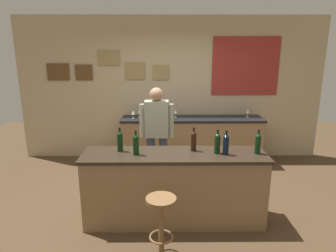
{
  "coord_description": "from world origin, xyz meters",
  "views": [
    {
      "loc": [
        -0.11,
        -3.85,
        2.17
      ],
      "look_at": [
        -0.07,
        0.45,
        1.05
      ],
      "focal_mm": 31.61,
      "sensor_mm": 36.0,
      "label": 1
    }
  ],
  "objects_px": {
    "wine_bottle_b": "(136,144)",
    "wine_glass_d": "(175,112)",
    "bar_stool": "(161,217)",
    "wine_glass_b": "(139,112)",
    "wine_bottle_d": "(217,143)",
    "bartender": "(157,132)",
    "wine_bottle_a": "(120,141)",
    "wine_bottle_f": "(258,143)",
    "wine_glass_e": "(248,111)",
    "wine_bottle_c": "(194,140)",
    "wine_bottle_e": "(226,144)",
    "wine_glass_c": "(149,112)",
    "coffee_mug": "(165,115)",
    "wine_glass_a": "(133,113)"
  },
  "relations": [
    {
      "from": "wine_bottle_c",
      "to": "wine_glass_c",
      "type": "bearing_deg",
      "value": 109.12
    },
    {
      "from": "bartender",
      "to": "wine_bottle_a",
      "type": "xyz_separation_m",
      "value": [
        -0.44,
        -0.84,
        0.12
      ]
    },
    {
      "from": "bartender",
      "to": "wine_bottle_c",
      "type": "distance_m",
      "value": 0.97
    },
    {
      "from": "wine_bottle_f",
      "to": "bar_stool",
      "type": "bearing_deg",
      "value": -150.29
    },
    {
      "from": "wine_bottle_c",
      "to": "wine_bottle_d",
      "type": "height_order",
      "value": "same"
    },
    {
      "from": "wine_bottle_e",
      "to": "wine_glass_b",
      "type": "relative_size",
      "value": 1.97
    },
    {
      "from": "wine_bottle_d",
      "to": "wine_glass_a",
      "type": "distance_m",
      "value": 2.37
    },
    {
      "from": "wine_bottle_f",
      "to": "wine_glass_c",
      "type": "distance_m",
      "value": 2.52
    },
    {
      "from": "wine_bottle_b",
      "to": "wine_glass_d",
      "type": "bearing_deg",
      "value": 75.68
    },
    {
      "from": "wine_bottle_e",
      "to": "coffee_mug",
      "type": "xyz_separation_m",
      "value": [
        -0.75,
        2.1,
        -0.11
      ]
    },
    {
      "from": "bartender",
      "to": "wine_bottle_e",
      "type": "height_order",
      "value": "bartender"
    },
    {
      "from": "bar_stool",
      "to": "wine_glass_b",
      "type": "bearing_deg",
      "value": 99.22
    },
    {
      "from": "wine_bottle_a",
      "to": "wine_glass_e",
      "type": "xyz_separation_m",
      "value": [
        2.16,
        2.02,
        -0.05
      ]
    },
    {
      "from": "bar_stool",
      "to": "wine_glass_a",
      "type": "height_order",
      "value": "wine_glass_a"
    },
    {
      "from": "wine_glass_a",
      "to": "wine_glass_c",
      "type": "xyz_separation_m",
      "value": [
        0.29,
        0.04,
        0.0
      ]
    },
    {
      "from": "wine_bottle_d",
      "to": "wine_glass_a",
      "type": "xyz_separation_m",
      "value": [
        -1.25,
        2.01,
        -0.05
      ]
    },
    {
      "from": "coffee_mug",
      "to": "wine_bottle_b",
      "type": "bearing_deg",
      "value": -99.18
    },
    {
      "from": "coffee_mug",
      "to": "wine_bottle_a",
      "type": "bearing_deg",
      "value": -105.68
    },
    {
      "from": "wine_bottle_b",
      "to": "wine_glass_d",
      "type": "distance_m",
      "value": 2.21
    },
    {
      "from": "wine_glass_a",
      "to": "wine_bottle_c",
      "type": "bearing_deg",
      "value": -63.32
    },
    {
      "from": "wine_bottle_b",
      "to": "wine_glass_e",
      "type": "xyz_separation_m",
      "value": [
        1.94,
        2.15,
        -0.05
      ]
    },
    {
      "from": "bartender",
      "to": "wine_glass_e",
      "type": "bearing_deg",
      "value": 34.34
    },
    {
      "from": "wine_glass_d",
      "to": "coffee_mug",
      "type": "height_order",
      "value": "wine_glass_d"
    },
    {
      "from": "wine_glass_c",
      "to": "coffee_mug",
      "type": "bearing_deg",
      "value": 1.94
    },
    {
      "from": "wine_bottle_c",
      "to": "wine_glass_b",
      "type": "xyz_separation_m",
      "value": [
        -0.86,
        2.02,
        -0.05
      ]
    },
    {
      "from": "bar_stool",
      "to": "wine_bottle_d",
      "type": "relative_size",
      "value": 2.22
    },
    {
      "from": "wine_bottle_a",
      "to": "wine_bottle_f",
      "type": "height_order",
      "value": "same"
    },
    {
      "from": "bar_stool",
      "to": "wine_bottle_e",
      "type": "bearing_deg",
      "value": 39.41
    },
    {
      "from": "wine_glass_b",
      "to": "wine_bottle_d",
      "type": "bearing_deg",
      "value": -61.7
    },
    {
      "from": "wine_bottle_d",
      "to": "wine_bottle_e",
      "type": "distance_m",
      "value": 0.11
    },
    {
      "from": "wine_glass_d",
      "to": "wine_glass_e",
      "type": "relative_size",
      "value": 1.0
    },
    {
      "from": "wine_bottle_e",
      "to": "wine_glass_e",
      "type": "bearing_deg",
      "value": 68.4
    },
    {
      "from": "wine_glass_b",
      "to": "wine_bottle_f",
      "type": "bearing_deg",
      "value": -52.48
    },
    {
      "from": "bar_stool",
      "to": "wine_bottle_b",
      "type": "relative_size",
      "value": 2.22
    },
    {
      "from": "bar_stool",
      "to": "wine_bottle_f",
      "type": "distance_m",
      "value": 1.48
    },
    {
      "from": "bar_stool",
      "to": "wine_glass_c",
      "type": "xyz_separation_m",
      "value": [
        -0.27,
        2.74,
        0.55
      ]
    },
    {
      "from": "wine_bottle_c",
      "to": "wine_glass_b",
      "type": "height_order",
      "value": "wine_bottle_c"
    },
    {
      "from": "wine_bottle_c",
      "to": "wine_bottle_f",
      "type": "xyz_separation_m",
      "value": [
        0.78,
        -0.11,
        0.0
      ]
    },
    {
      "from": "wine_bottle_f",
      "to": "coffee_mug",
      "type": "relative_size",
      "value": 2.45
    },
    {
      "from": "bar_stool",
      "to": "wine_glass_c",
      "type": "relative_size",
      "value": 4.39
    },
    {
      "from": "wine_bottle_a",
      "to": "wine_glass_c",
      "type": "relative_size",
      "value": 1.97
    },
    {
      "from": "wine_bottle_b",
      "to": "wine_bottle_d",
      "type": "distance_m",
      "value": 1.0
    },
    {
      "from": "bar_stool",
      "to": "wine_glass_e",
      "type": "height_order",
      "value": "wine_glass_e"
    },
    {
      "from": "wine_bottle_a",
      "to": "wine_bottle_f",
      "type": "distance_m",
      "value": 1.71
    },
    {
      "from": "wine_glass_c",
      "to": "wine_glass_d",
      "type": "height_order",
      "value": "same"
    },
    {
      "from": "bartender",
      "to": "wine_bottle_d",
      "type": "distance_m",
      "value": 1.22
    },
    {
      "from": "wine_bottle_f",
      "to": "wine_glass_d",
      "type": "bearing_deg",
      "value": 114.08
    },
    {
      "from": "wine_glass_c",
      "to": "wine_glass_a",
      "type": "bearing_deg",
      "value": -172.98
    },
    {
      "from": "wine_bottle_f",
      "to": "wine_glass_e",
      "type": "height_order",
      "value": "wine_bottle_f"
    },
    {
      "from": "wine_bottle_a",
      "to": "wine_glass_b",
      "type": "relative_size",
      "value": 1.97
    }
  ]
}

